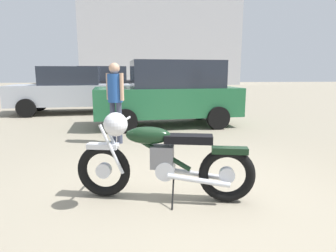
# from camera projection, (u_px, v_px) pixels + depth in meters

# --- Properties ---
(ground_plane) EXTENTS (80.00, 80.00, 0.00)m
(ground_plane) POSITION_uv_depth(u_px,v_px,m) (192.00, 188.00, 3.68)
(ground_plane) COLOR gray
(vintage_motorcycle) EXTENTS (2.06, 0.73, 1.07)m
(vintage_motorcycle) POSITION_uv_depth(u_px,v_px,m) (159.00, 159.00, 3.26)
(vintage_motorcycle) COLOR black
(vintage_motorcycle) RESTS_ON ground_plane
(bystander) EXTENTS (0.38, 0.32, 1.66)m
(bystander) POSITION_uv_depth(u_px,v_px,m) (115.00, 95.00, 5.86)
(bystander) COLOR #383D51
(bystander) RESTS_ON ground_plane
(dark_sedan_left) EXTENTS (4.05, 2.13, 1.78)m
(dark_sedan_left) POSITION_uv_depth(u_px,v_px,m) (170.00, 93.00, 7.88)
(dark_sedan_left) COLOR black
(dark_sedan_left) RESTS_ON ground_plane
(white_estate_far) EXTENTS (4.34, 2.23, 1.67)m
(white_estate_far) POSITION_uv_depth(u_px,v_px,m) (72.00, 90.00, 10.36)
(white_estate_far) COLOR black
(white_estate_far) RESTS_ON ground_plane
(pale_sedan_back) EXTENTS (4.45, 2.51, 1.67)m
(pale_sedan_back) POSITION_uv_depth(u_px,v_px,m) (170.00, 84.00, 16.38)
(pale_sedan_back) COLOR black
(pale_sedan_back) RESTS_ON ground_plane
(silver_sedan_mid) EXTENTS (4.14, 2.37, 1.78)m
(silver_sedan_mid) POSITION_uv_depth(u_px,v_px,m) (99.00, 83.00, 14.99)
(silver_sedan_mid) COLOR black
(silver_sedan_mid) RESTS_ON ground_plane
(industrial_building) EXTENTS (19.88, 12.29, 23.27)m
(industrial_building) POSITION_uv_depth(u_px,v_px,m) (157.00, 39.00, 36.68)
(industrial_building) COLOR #B2B2B7
(industrial_building) RESTS_ON ground_plane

